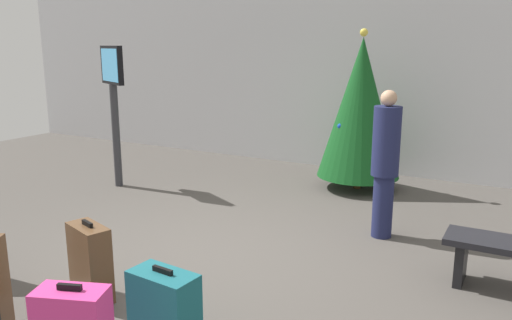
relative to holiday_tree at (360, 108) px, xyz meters
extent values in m
plane|color=#514C47|center=(-0.54, -3.43, -1.26)|extent=(16.00, 16.00, 0.00)
cube|color=silver|center=(-0.54, 1.24, 0.37)|extent=(16.00, 0.20, 3.27)
cylinder|color=#4C3319|center=(0.00, 0.00, -1.16)|extent=(0.12, 0.12, 0.21)
cone|color=#14511E|center=(0.00, 0.00, 0.00)|extent=(1.26, 1.26, 2.11)
sphere|color=#F2D84C|center=(0.00, 0.00, 1.12)|extent=(0.12, 0.12, 0.12)
sphere|color=red|center=(0.04, 0.23, 0.24)|extent=(0.08, 0.08, 0.08)
sphere|color=blue|center=(-0.21, -0.31, -0.25)|extent=(0.08, 0.08, 0.08)
sphere|color=yellow|center=(-0.33, 0.11, -0.18)|extent=(0.08, 0.08, 0.08)
cylinder|color=#333338|center=(-3.38, -1.72, -0.46)|extent=(0.12, 0.12, 1.61)
cube|color=black|center=(-3.38, -1.72, 0.64)|extent=(0.73, 0.42, 0.58)
cube|color=#4CB2F2|center=(-3.38, -1.76, 0.64)|extent=(0.63, 0.32, 0.49)
cube|color=black|center=(1.88, -2.65, -1.05)|extent=(0.08, 0.35, 0.42)
cylinder|color=#1E234C|center=(0.90, -1.85, -0.89)|extent=(0.23, 0.23, 0.74)
cylinder|color=#1E234C|center=(0.90, -1.85, -0.12)|extent=(0.42, 0.42, 0.79)
sphere|color=tan|center=(0.90, -1.85, 0.36)|extent=(0.18, 0.18, 0.18)
cube|color=#19606B|center=(0.09, -4.82, -0.98)|extent=(0.54, 0.31, 0.57)
cube|color=black|center=(0.09, -4.82, -0.67)|extent=(0.18, 0.04, 0.04)
cube|color=black|center=(-0.08, -5.51, -0.54)|extent=(0.16, 0.09, 0.04)
cube|color=brown|center=(-0.92, -4.58, -0.92)|extent=(0.49, 0.34, 0.68)
cube|color=black|center=(-0.92, -4.58, -0.56)|extent=(0.16, 0.08, 0.04)
camera|label=1|loc=(2.36, -7.47, 0.94)|focal=35.55mm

